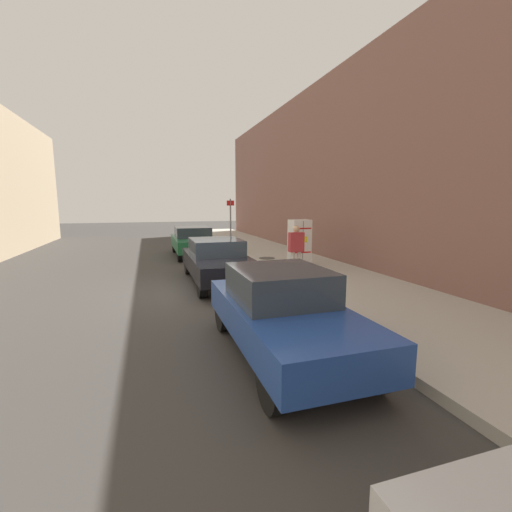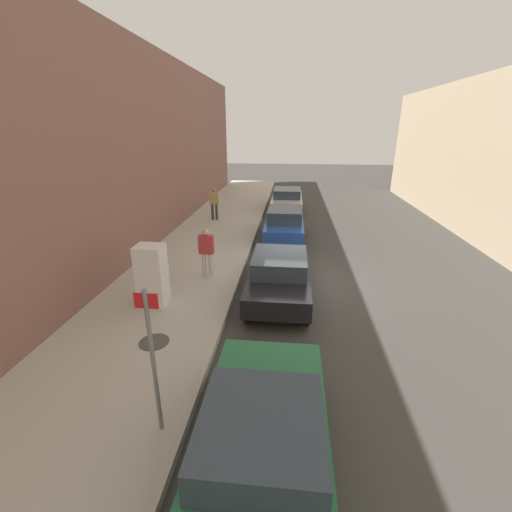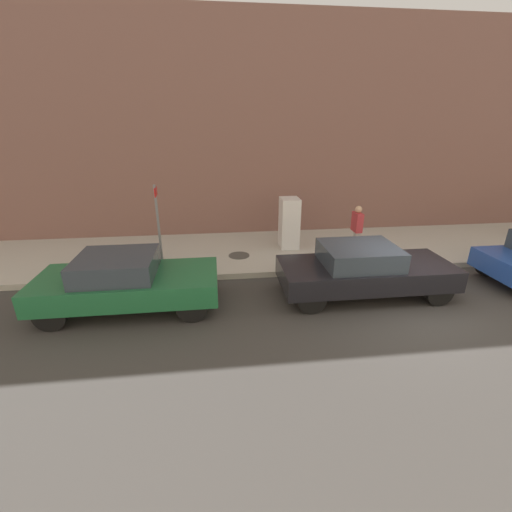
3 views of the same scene
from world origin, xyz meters
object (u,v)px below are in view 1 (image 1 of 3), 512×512
Objects in this scene: street_sign_post at (231,223)px; parked_sedan_green at (193,241)px; parked_hatchback_blue at (283,311)px; parked_sedan_dark at (217,260)px; pedestrian_standing_near at (296,247)px; discarded_refrigerator at (299,242)px.

street_sign_post reaches higher than parked_sedan_green.
parked_sedan_dark is at bearing -90.00° from parked_hatchback_blue.
parked_hatchback_blue is (2.44, 4.91, -0.40)m from pedestrian_standing_near.
parked_hatchback_blue is (0.00, 5.67, 0.02)m from parked_sedan_dark.
street_sign_post is at bearing -67.28° from discarded_refrigerator.
pedestrian_standing_near is 0.41× the size of parked_hatchback_blue.
pedestrian_standing_near is at bearing -116.44° from parked_hatchback_blue.
discarded_refrigerator is 0.43× the size of parked_hatchback_blue.
parked_hatchback_blue is (1.75, 11.12, -0.88)m from street_sign_post.
discarded_refrigerator is at bearing 126.10° from parked_sedan_green.
parked_sedan_green is at bearing 125.52° from pedestrian_standing_near.
pedestrian_standing_near is at bearing 109.70° from parked_sedan_green.
parked_hatchback_blue is at bearing 81.07° from street_sign_post.
pedestrian_standing_near is at bearing 96.40° from street_sign_post.
discarded_refrigerator is 7.78m from parked_hatchback_blue.
parked_hatchback_blue reaches higher than parked_sedan_dark.
discarded_refrigerator reaches higher than parked_sedan_dark.
parked_hatchback_blue is (0.00, 11.74, 0.02)m from parked_sedan_green.
parked_sedan_dark is at bearing 72.24° from street_sign_post.
street_sign_post reaches higher than parked_hatchback_blue.
street_sign_post is at bearing 160.52° from parked_sedan_green.
street_sign_post is 0.64× the size of parked_hatchback_blue.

